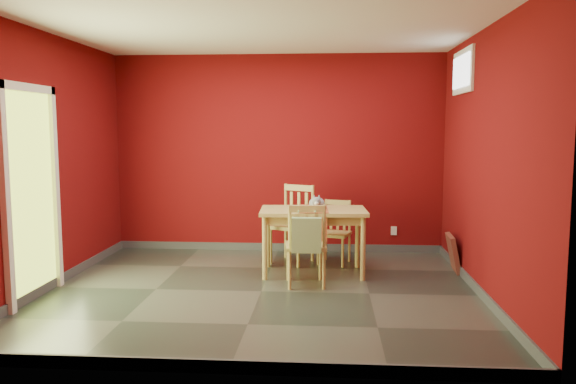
# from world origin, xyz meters

# --- Properties ---
(ground) EXTENTS (4.50, 4.50, 0.00)m
(ground) POSITION_xyz_m (0.00, 0.00, 0.00)
(ground) COLOR #2D342D
(ground) RESTS_ON ground
(room_shell) EXTENTS (4.50, 4.50, 4.50)m
(room_shell) POSITION_xyz_m (0.00, 0.00, 0.05)
(room_shell) COLOR #5D090B
(room_shell) RESTS_ON ground
(doorway) EXTENTS (0.06, 1.01, 2.13)m
(doorway) POSITION_xyz_m (-2.23, -0.40, 1.12)
(doorway) COLOR #B7D838
(doorway) RESTS_ON ground
(window) EXTENTS (0.05, 0.90, 0.50)m
(window) POSITION_xyz_m (2.23, 1.00, 2.35)
(window) COLOR white
(window) RESTS_ON room_shell
(outlet_plate) EXTENTS (0.08, 0.02, 0.12)m
(outlet_plate) POSITION_xyz_m (1.60, 1.99, 0.30)
(outlet_plate) COLOR silver
(outlet_plate) RESTS_ON room_shell
(dining_table) EXTENTS (1.26, 0.77, 0.76)m
(dining_table) POSITION_xyz_m (0.52, 0.78, 0.67)
(dining_table) COLOR tan
(dining_table) RESTS_ON ground
(table_runner) EXTENTS (0.36, 0.70, 0.35)m
(table_runner) POSITION_xyz_m (0.52, 0.66, 0.71)
(table_runner) COLOR #A14B29
(table_runner) RESTS_ON dining_table
(chair_far_left) EXTENTS (0.61, 0.61, 0.98)m
(chair_far_left) POSITION_xyz_m (0.26, 1.34, 0.50)
(chair_far_left) COLOR tan
(chair_far_left) RESTS_ON ground
(chair_far_right) EXTENTS (0.46, 0.46, 0.79)m
(chair_far_right) POSITION_xyz_m (0.78, 1.32, 0.41)
(chair_far_right) COLOR tan
(chair_far_right) RESTS_ON ground
(chair_near) EXTENTS (0.47, 0.47, 0.90)m
(chair_near) POSITION_xyz_m (0.46, 0.24, 0.46)
(chair_near) COLOR tan
(chair_near) RESTS_ON ground
(tote_bag) EXTENTS (0.31, 0.19, 0.43)m
(tote_bag) POSITION_xyz_m (0.47, 0.02, 0.60)
(tote_bag) COLOR #8AAE6F
(tote_bag) RESTS_ON chair_near
(cat) EXTENTS (0.23, 0.40, 0.19)m
(cat) POSITION_xyz_m (0.56, 0.76, 0.86)
(cat) COLOR slate
(cat) RESTS_ON table_runner
(picture_frame) EXTENTS (0.17, 0.45, 0.44)m
(picture_frame) POSITION_xyz_m (2.19, 1.00, 0.22)
(picture_frame) COLOR brown
(picture_frame) RESTS_ON ground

